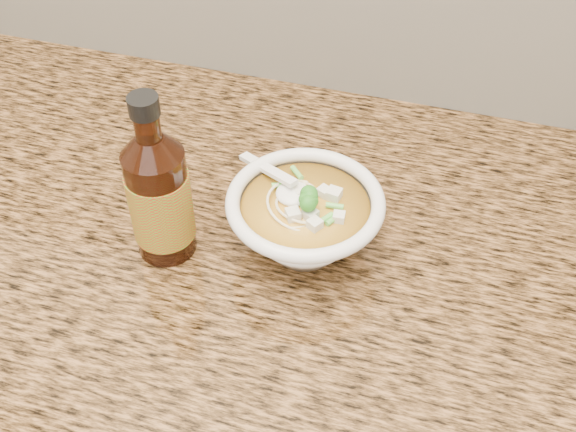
# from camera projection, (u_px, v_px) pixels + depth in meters

# --- Properties ---
(cabinet) EXTENTS (4.00, 0.65, 0.86)m
(cabinet) POSITION_uv_depth(u_px,v_px,m) (235.00, 416.00, 1.21)
(cabinet) COLOR #382111
(cabinet) RESTS_ON ground
(counter_slab) EXTENTS (4.00, 0.68, 0.04)m
(counter_slab) POSITION_uv_depth(u_px,v_px,m) (217.00, 231.00, 0.89)
(counter_slab) COLOR brown
(counter_slab) RESTS_ON cabinet
(soup_bowl) EXTENTS (0.19, 0.18, 0.10)m
(soup_bowl) POSITION_uv_depth(u_px,v_px,m) (305.00, 222.00, 0.82)
(soup_bowl) COLOR white
(soup_bowl) RESTS_ON counter_slab
(hot_sauce_bottle) EXTENTS (0.09, 0.09, 0.21)m
(hot_sauce_bottle) POSITION_uv_depth(u_px,v_px,m) (159.00, 196.00, 0.79)
(hot_sauce_bottle) COLOR #371407
(hot_sauce_bottle) RESTS_ON counter_slab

